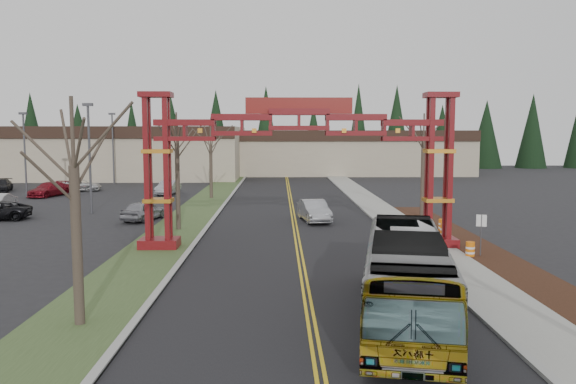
{
  "coord_description": "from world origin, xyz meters",
  "views": [
    {
      "loc": [
        -1.12,
        -13.81,
        6.62
      ],
      "look_at": [
        -0.67,
        14.55,
        3.63
      ],
      "focal_mm": 35.0,
      "sensor_mm": 36.0,
      "label": 1
    }
  ],
  "objects_px": {
    "parked_car_mid_a": "(49,189)",
    "parked_car_far_a": "(168,188)",
    "retail_building_east": "(346,152)",
    "bare_tree_median_far": "(211,145)",
    "barrel_south": "(470,250)",
    "bare_tree_median_near": "(74,167)",
    "retail_building_west": "(89,152)",
    "barrel_mid": "(445,232)",
    "parked_car_near_a": "(144,211)",
    "light_pole_near": "(89,150)",
    "barrel_north": "(442,226)",
    "street_sign": "(481,227)",
    "parked_car_far_c": "(1,186)",
    "light_pole_mid": "(25,148)",
    "parked_car_far_b": "(80,185)",
    "light_pole_far": "(113,143)",
    "bare_tree_right_far": "(424,141)",
    "silver_sedan": "(314,211)",
    "gateway_arch": "(299,144)",
    "bare_tree_median_mid": "(177,143)",
    "transit_bus": "(406,276)",
    "parked_car_near_b": "(0,201)"
  },
  "relations": [
    {
      "from": "retail_building_west",
      "to": "parked_car_near_a",
      "type": "bearing_deg",
      "value": -66.83
    },
    {
      "from": "gateway_arch",
      "to": "retail_building_west",
      "type": "height_order",
      "value": "gateway_arch"
    },
    {
      "from": "bare_tree_median_near",
      "to": "parked_car_far_a",
      "type": "bearing_deg",
      "value": 97.0
    },
    {
      "from": "gateway_arch",
      "to": "parked_car_mid_a",
      "type": "distance_m",
      "value": 37.28
    },
    {
      "from": "light_pole_near",
      "to": "barrel_north",
      "type": "distance_m",
      "value": 28.48
    },
    {
      "from": "parked_car_far_a",
      "to": "barrel_north",
      "type": "relative_size",
      "value": 5.18
    },
    {
      "from": "transit_bus",
      "to": "parked_car_mid_a",
      "type": "xyz_separation_m",
      "value": [
        -28.57,
        39.51,
        -0.84
      ]
    },
    {
      "from": "parked_car_far_b",
      "to": "barrel_mid",
      "type": "height_order",
      "value": "parked_car_far_b"
    },
    {
      "from": "gateway_arch",
      "to": "bare_tree_median_near",
      "type": "relative_size",
      "value": 2.32
    },
    {
      "from": "retail_building_east",
      "to": "parked_car_far_c",
      "type": "distance_m",
      "value": 52.3
    },
    {
      "from": "silver_sedan",
      "to": "parked_car_far_c",
      "type": "height_order",
      "value": "silver_sedan"
    },
    {
      "from": "retail_building_east",
      "to": "barrel_south",
      "type": "distance_m",
      "value": 64.78
    },
    {
      "from": "retail_building_east",
      "to": "barrel_mid",
      "type": "xyz_separation_m",
      "value": [
        -0.84,
        -59.57,
        -2.99
      ]
    },
    {
      "from": "retail_building_west",
      "to": "barrel_mid",
      "type": "distance_m",
      "value": 64.84
    },
    {
      "from": "bare_tree_median_mid",
      "to": "light_pole_far",
      "type": "distance_m",
      "value": 38.47
    },
    {
      "from": "bare_tree_median_far",
      "to": "barrel_mid",
      "type": "bearing_deg",
      "value": -52.55
    },
    {
      "from": "parked_car_near_a",
      "to": "parked_car_far_c",
      "type": "relative_size",
      "value": 0.91
    },
    {
      "from": "barrel_south",
      "to": "bare_tree_median_near",
      "type": "bearing_deg",
      "value": -149.02
    },
    {
      "from": "bare_tree_right_far",
      "to": "barrel_north",
      "type": "xyz_separation_m",
      "value": [
        -0.2,
        -6.17,
        -5.54
      ]
    },
    {
      "from": "parked_car_far_a",
      "to": "parked_car_far_c",
      "type": "distance_m",
      "value": 19.72
    },
    {
      "from": "parked_car_mid_a",
      "to": "bare_tree_right_far",
      "type": "xyz_separation_m",
      "value": [
        35.22,
        -15.66,
        5.24
      ]
    },
    {
      "from": "parked_car_far_a",
      "to": "parked_car_far_c",
      "type": "bearing_deg",
      "value": 177.99
    },
    {
      "from": "parked_car_mid_a",
      "to": "bare_tree_median_far",
      "type": "xyz_separation_m",
      "value": [
        17.22,
        -2.16,
        4.67
      ]
    },
    {
      "from": "parked_car_far_b",
      "to": "light_pole_mid",
      "type": "relative_size",
      "value": 0.54
    },
    {
      "from": "parked_car_far_a",
      "to": "barrel_mid",
      "type": "distance_m",
      "value": 34.34
    },
    {
      "from": "parked_car_near_a",
      "to": "street_sign",
      "type": "xyz_separation_m",
      "value": [
        21.02,
        -13.15,
        0.91
      ]
    },
    {
      "from": "parked_car_far_c",
      "to": "light_pole_mid",
      "type": "height_order",
      "value": "light_pole_mid"
    },
    {
      "from": "retail_building_east",
      "to": "bare_tree_median_far",
      "type": "height_order",
      "value": "bare_tree_median_far"
    },
    {
      "from": "parked_car_mid_a",
      "to": "parked_car_far_a",
      "type": "relative_size",
      "value": 1.13
    },
    {
      "from": "barrel_north",
      "to": "parked_car_far_b",
      "type": "bearing_deg",
      "value": 141.06
    },
    {
      "from": "retail_building_west",
      "to": "light_pole_far",
      "type": "bearing_deg",
      "value": -59.45
    },
    {
      "from": "retail_building_west",
      "to": "parked_car_mid_a",
      "type": "relative_size",
      "value": 8.92
    },
    {
      "from": "light_pole_near",
      "to": "barrel_south",
      "type": "relative_size",
      "value": 10.23
    },
    {
      "from": "bare_tree_median_mid",
      "to": "bare_tree_median_far",
      "type": "height_order",
      "value": "bare_tree_median_mid"
    },
    {
      "from": "parked_car_near_a",
      "to": "retail_building_west",
      "type": "bearing_deg",
      "value": -49.74
    },
    {
      "from": "parked_car_far_c",
      "to": "barrel_north",
      "type": "distance_m",
      "value": 50.0
    },
    {
      "from": "light_pole_far",
      "to": "street_sign",
      "type": "bearing_deg",
      "value": -53.84
    },
    {
      "from": "parked_car_near_b",
      "to": "street_sign",
      "type": "bearing_deg",
      "value": 144.17
    },
    {
      "from": "silver_sedan",
      "to": "barrel_mid",
      "type": "height_order",
      "value": "silver_sedan"
    },
    {
      "from": "bare_tree_median_mid",
      "to": "barrel_south",
      "type": "height_order",
      "value": "bare_tree_median_mid"
    },
    {
      "from": "street_sign",
      "to": "parked_car_mid_a",
      "type": "bearing_deg",
      "value": 139.69
    },
    {
      "from": "silver_sedan",
      "to": "light_pole_near",
      "type": "bearing_deg",
      "value": 156.16
    },
    {
      "from": "silver_sedan",
      "to": "parked_car_near_a",
      "type": "height_order",
      "value": "silver_sedan"
    },
    {
      "from": "parked_car_far_b",
      "to": "barrel_south",
      "type": "distance_m",
      "value": 48.06
    },
    {
      "from": "parked_car_near_a",
      "to": "parked_car_mid_a",
      "type": "relative_size",
      "value": 0.86
    },
    {
      "from": "bare_tree_median_mid",
      "to": "barrel_north",
      "type": "relative_size",
      "value": 9.05
    },
    {
      "from": "retail_building_east",
      "to": "light_pole_near",
      "type": "height_order",
      "value": "light_pole_near"
    },
    {
      "from": "silver_sedan",
      "to": "light_pole_far",
      "type": "bearing_deg",
      "value": 117.84
    },
    {
      "from": "bare_tree_median_near",
      "to": "bare_tree_right_far",
      "type": "bearing_deg",
      "value": 53.4
    },
    {
      "from": "bare_tree_median_far",
      "to": "street_sign",
      "type": "height_order",
      "value": "bare_tree_median_far"
    }
  ]
}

